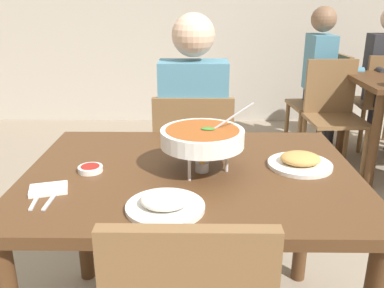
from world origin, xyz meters
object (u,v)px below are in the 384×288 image
chair_bg_right (383,97)px  dining_table_main (192,198)px  rice_plate (165,203)px  chair_bg_left (326,97)px  patron_bg_left (323,71)px  chair_diner_main (193,162)px  curry_bowl (202,138)px  diner_main (193,119)px  chair_bg_window (333,109)px  appetizer_plate (300,162)px  sauce_dish (90,169)px

chair_bg_right → dining_table_main: bearing=-126.6°
rice_plate → chair_bg_left: size_ratio=0.27×
dining_table_main → patron_bg_left: 2.62m
chair_diner_main → chair_bg_right: bearing=42.5°
curry_bowl → patron_bg_left: 2.61m
chair_diner_main → diner_main: bearing=90.0°
dining_table_main → diner_main: diner_main is taller
chair_diner_main → chair_bg_window: same height
diner_main → rice_plate: size_ratio=5.46×
rice_plate → curry_bowl: bearing=68.5°
appetizer_plate → sauce_dish: 0.78m
dining_table_main → curry_bowl: size_ratio=3.66×
appetizer_plate → chair_bg_left: bearing=70.8°
rice_plate → chair_bg_window: size_ratio=0.27×
dining_table_main → rice_plate: size_ratio=5.07×
diner_main → rice_plate: bearing=-94.0°
sauce_dish → chair_bg_window: 2.47m
chair_diner_main → rice_plate: size_ratio=3.75×
chair_bg_left → chair_bg_right: bearing=1.0°
chair_diner_main → curry_bowl: curry_bowl is taller
dining_table_main → chair_bg_right: 2.91m
appetizer_plate → sauce_dish: size_ratio=2.67×
dining_table_main → chair_bg_right: size_ratio=1.35×
chair_diner_main → chair_bg_right: same height
curry_bowl → rice_plate: 0.33m
rice_plate → appetizer_plate: size_ratio=1.00×
chair_diner_main → chair_bg_window: bearing=45.8°
chair_bg_window → chair_bg_right: bearing=35.0°
dining_table_main → appetizer_plate: (0.41, 0.04, 0.14)m
chair_bg_right → appetizer_plate: bearing=-120.1°
sauce_dish → chair_bg_window: chair_bg_window is taller
dining_table_main → chair_diner_main: bearing=90.0°
appetizer_plate → dining_table_main: bearing=-174.2°
diner_main → chair_bg_right: diner_main is taller
chair_diner_main → sauce_dish: size_ratio=10.00×
chair_bg_right → chair_bg_left: bearing=-179.0°
dining_table_main → rice_plate: 0.33m
chair_diner_main → chair_bg_left: 1.99m
curry_bowl → diner_main: bearing=92.8°
appetizer_plate → patron_bg_left: patron_bg_left is taller
curry_bowl → chair_bg_right: bearing=54.1°
dining_table_main → appetizer_plate: size_ratio=5.07×
chair_bg_right → patron_bg_left: 0.62m
dining_table_main → patron_bg_left: (1.16, 2.35, 0.08)m
chair_diner_main → sauce_dish: (-0.37, -0.76, 0.28)m
chair_diner_main → chair_bg_window: (1.14, 1.18, 0.00)m
appetizer_plate → chair_bg_window: (0.74, 1.88, -0.29)m
rice_plate → appetizer_plate: same height
appetizer_plate → chair_bg_window: size_ratio=0.27×
patron_bg_left → rice_plate: bearing=-115.0°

